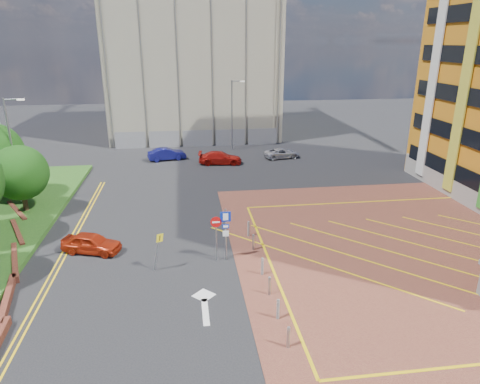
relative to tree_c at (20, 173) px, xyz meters
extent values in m
plane|color=black|center=(13.50, -10.00, -3.19)|extent=(140.00, 140.00, 0.00)
cube|color=brown|center=(27.50, -10.00, -3.18)|extent=(26.00, 26.00, 0.02)
cube|color=brown|center=(2.90, -12.00, -2.99)|extent=(1.25, 4.56, 0.40)
cube|color=brown|center=(1.90, -8.00, -2.99)|extent=(1.86, 4.43, 0.40)
cube|color=brown|center=(0.70, -4.00, -2.99)|extent=(2.29, 4.27, 0.40)
cube|color=brown|center=(-0.70, 0.00, -2.99)|extent=(2.69, 4.06, 0.40)
cylinder|color=#3D2B1C|center=(0.00, 0.00, -1.99)|extent=(0.36, 0.36, 1.80)
sphere|color=#173A0D|center=(0.00, 0.00, 0.01)|extent=(4.00, 4.00, 4.00)
cylinder|color=#9EA0A8|center=(-1.00, 2.00, 1.11)|extent=(0.16, 0.16, 8.00)
cylinder|color=#9EA0A8|center=(-0.40, 2.00, 4.99)|extent=(1.20, 0.10, 0.10)
cube|color=silver|center=(0.20, 2.00, 4.96)|extent=(0.50, 0.15, 0.12)
cylinder|color=#9EA0A8|center=(17.50, 18.00, 0.81)|extent=(0.16, 0.16, 8.00)
cylinder|color=#9EA0A8|center=(18.10, 18.00, 4.69)|extent=(1.20, 0.10, 0.10)
cube|color=silver|center=(18.70, 18.00, 4.66)|extent=(0.50, 0.15, 0.12)
cylinder|color=#9EA0A8|center=(14.00, -9.00, -1.59)|extent=(0.10, 0.10, 3.20)
cube|color=#0924A9|center=(14.00, -9.03, -0.44)|extent=(0.60, 0.04, 0.60)
cube|color=white|center=(14.00, -9.06, -0.44)|extent=(0.30, 0.02, 0.42)
cube|color=#0924A9|center=(14.00, -9.03, -1.04)|extent=(0.40, 0.04, 0.25)
cube|color=white|center=(14.00, -9.06, -1.04)|extent=(0.28, 0.02, 0.14)
cube|color=white|center=(14.00, -9.03, -1.49)|extent=(0.35, 0.04, 0.35)
cylinder|color=#9EA0A8|center=(13.45, -9.00, -1.84)|extent=(0.08, 0.08, 2.70)
cylinder|color=red|center=(13.45, -9.03, -0.74)|extent=(0.64, 0.04, 0.64)
cube|color=white|center=(13.45, -9.06, -0.74)|extent=(0.44, 0.02, 0.10)
cylinder|color=#9EA0A8|center=(10.08, -9.73, -2.09)|extent=(0.49, 0.08, 2.18)
cube|color=yellow|center=(10.30, -9.76, -1.19)|extent=(0.40, 0.40, 0.53)
cylinder|color=#9EA0A8|center=(15.80, -17.00, -2.72)|extent=(0.14, 0.14, 0.90)
cylinder|color=black|center=(15.80, -15.00, -2.72)|extent=(0.14, 0.14, 0.90)
cylinder|color=#9EA0A8|center=(15.80, -13.00, -2.72)|extent=(0.14, 0.14, 0.90)
cylinder|color=black|center=(15.80, -11.00, -2.72)|extent=(0.14, 0.14, 0.90)
cylinder|color=#9EA0A8|center=(15.80, -8.00, -2.72)|extent=(0.14, 0.14, 0.90)
cylinder|color=black|center=(15.80, -6.00, -2.72)|extent=(0.14, 0.14, 0.90)
cube|color=#A09983|center=(13.50, 30.00, 7.81)|extent=(21.20, 19.20, 22.00)
cube|color=gold|center=(15.50, 32.00, 13.81)|extent=(0.90, 0.90, 34.00)
cube|color=gray|center=(14.50, 20.00, -2.19)|extent=(21.60, 0.06, 2.00)
imported|color=#AB270E|center=(6.01, -6.97, -2.58)|extent=(3.85, 2.50, 1.22)
imported|color=#11125C|center=(9.94, 14.10, -2.53)|extent=(4.22, 2.22, 1.32)
imported|color=#B7160F|center=(15.52, 11.78, -2.54)|extent=(4.65, 2.31, 1.30)
imported|color=silver|center=(22.44, 13.26, -2.65)|extent=(4.13, 2.40, 1.08)
camera|label=1|loc=(11.85, -31.34, 8.98)|focal=32.00mm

